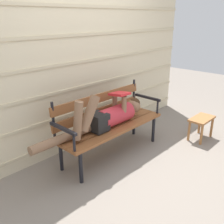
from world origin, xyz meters
TOP-DOWN VIEW (x-y plane):
  - ground_plane at (0.00, 0.00)m, footprint 12.00×12.00m
  - house_siding at (0.00, 0.72)m, footprint 4.47×0.08m
  - park_bench at (0.00, 0.23)m, footprint 1.56×0.48m
  - reclining_person at (-0.08, 0.16)m, footprint 1.66×0.27m
  - footstool at (1.25, -0.48)m, footprint 0.43×0.24m

SIDE VIEW (x-z plane):
  - ground_plane at x=0.00m, z-range 0.00..0.00m
  - footstool at x=1.25m, z-range 0.10..0.43m
  - park_bench at x=0.00m, z-range 0.04..0.90m
  - reclining_person at x=-0.08m, z-range 0.32..0.82m
  - house_siding at x=0.00m, z-range 0.00..2.36m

